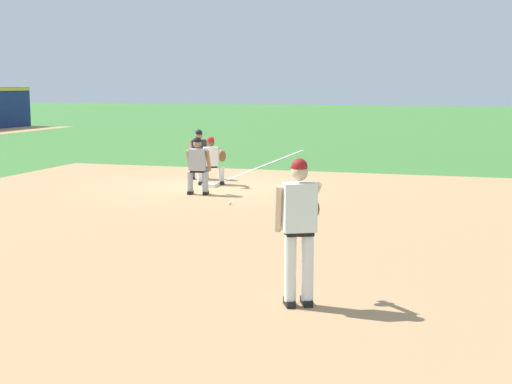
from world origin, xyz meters
TOP-DOWN VIEW (x-y plane):
  - ground_plane at (0.00, 0.00)m, footprint 160.00×160.00m
  - infield_dirt_patch at (-4.84, -2.36)m, footprint 18.00×18.00m
  - foul_line_stripe at (5.69, 0.00)m, footprint 11.37×0.10m
  - first_base_bag at (0.00, 0.00)m, footprint 0.38×0.38m
  - baseball at (-2.66, -1.45)m, footprint 0.07×0.07m
  - pitcher at (-9.64, -4.72)m, footprint 0.83×0.59m
  - first_baseman at (0.34, 0.08)m, footprint 0.84×0.99m
  - baserunner at (-1.45, -0.19)m, footprint 0.49×0.63m
  - umpire at (1.39, 0.85)m, footprint 0.61×0.67m

SIDE VIEW (x-z plane):
  - ground_plane at x=0.00m, z-range 0.00..0.00m
  - infield_dirt_patch at x=-4.84m, z-range 0.00..0.01m
  - foul_line_stripe at x=5.69m, z-range 0.01..0.01m
  - baseball at x=-2.66m, z-range 0.00..0.07m
  - first_base_bag at x=0.00m, z-range 0.00..0.09m
  - first_baseman at x=0.34m, z-range 0.06..1.40m
  - baserunner at x=-1.45m, z-range 0.06..1.52m
  - umpire at x=1.39m, z-range 0.06..1.52m
  - pitcher at x=-9.64m, z-range 0.13..1.99m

